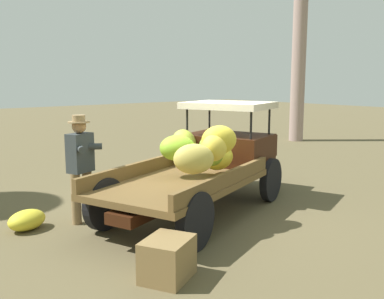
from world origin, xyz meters
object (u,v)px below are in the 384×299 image
farmer (81,162)px  wooden_crate (167,259)px  loose_banana_bunch (27,220)px  truck (211,158)px

farmer → wooden_crate: (-0.17, -2.51, -0.74)m
loose_banana_bunch → farmer: bearing=-13.1°
truck → farmer: (-2.13, 0.72, 0.08)m
truck → farmer: truck is taller
farmer → wooden_crate: size_ratio=2.89×
farmer → truck: bearing=50.6°
truck → farmer: size_ratio=2.71×
farmer → loose_banana_bunch: size_ratio=2.80×
truck → loose_banana_bunch: 3.18m
truck → loose_banana_bunch: (-2.96, 0.91, -0.74)m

